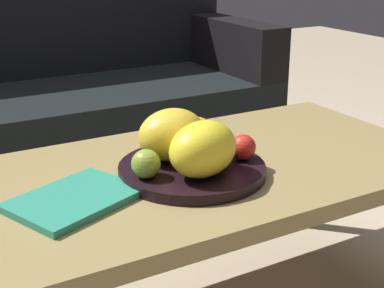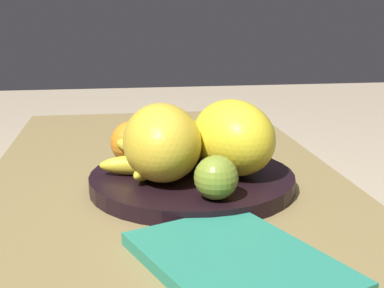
{
  "view_description": "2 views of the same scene",
  "coord_description": "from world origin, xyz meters",
  "px_view_note": "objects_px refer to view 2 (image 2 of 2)",
  "views": [
    {
      "loc": [
        -0.61,
        -1.07,
        0.94
      ],
      "look_at": [
        -0.02,
        -0.04,
        0.51
      ],
      "focal_mm": 52.35,
      "sensor_mm": 36.0,
      "label": 1
    },
    {
      "loc": [
        -0.84,
        0.08,
        0.72
      ],
      "look_at": [
        -0.02,
        -0.04,
        0.51
      ],
      "focal_mm": 48.81,
      "sensor_mm": 36.0,
      "label": 2
    }
  ],
  "objects_px": {
    "orange_left": "(132,142)",
    "apple_right": "(199,138)",
    "melon_smaller_beside": "(233,137)",
    "melon_large_front": "(162,142)",
    "apple_front": "(216,178)",
    "magazine": "(237,262)",
    "orange_front": "(180,140)",
    "fruit_bowl": "(192,180)",
    "banana_bunch": "(154,158)",
    "coffee_table": "(168,208)"
  },
  "relations": [
    {
      "from": "apple_front",
      "to": "apple_right",
      "type": "distance_m",
      "value": 0.24
    },
    {
      "from": "coffee_table",
      "to": "apple_right",
      "type": "distance_m",
      "value": 0.15
    },
    {
      "from": "apple_right",
      "to": "melon_large_front",
      "type": "bearing_deg",
      "value": 150.39
    },
    {
      "from": "apple_front",
      "to": "banana_bunch",
      "type": "relative_size",
      "value": 0.41
    },
    {
      "from": "orange_left",
      "to": "apple_right",
      "type": "height_order",
      "value": "orange_left"
    },
    {
      "from": "melon_smaller_beside",
      "to": "banana_bunch",
      "type": "xyz_separation_m",
      "value": [
        0.01,
        0.13,
        -0.03
      ]
    },
    {
      "from": "fruit_bowl",
      "to": "banana_bunch",
      "type": "relative_size",
      "value": 2.15
    },
    {
      "from": "melon_smaller_beside",
      "to": "banana_bunch",
      "type": "height_order",
      "value": "melon_smaller_beside"
    },
    {
      "from": "fruit_bowl",
      "to": "magazine",
      "type": "distance_m",
      "value": 0.28
    },
    {
      "from": "melon_large_front",
      "to": "banana_bunch",
      "type": "distance_m",
      "value": 0.04
    },
    {
      "from": "magazine",
      "to": "apple_right",
      "type": "bearing_deg",
      "value": -24.85
    },
    {
      "from": "melon_large_front",
      "to": "orange_left",
      "type": "bearing_deg",
      "value": 24.55
    },
    {
      "from": "melon_large_front",
      "to": "apple_front",
      "type": "relative_size",
      "value": 2.57
    },
    {
      "from": "apple_front",
      "to": "banana_bunch",
      "type": "distance_m",
      "value": 0.15
    },
    {
      "from": "orange_front",
      "to": "magazine",
      "type": "distance_m",
      "value": 0.36
    },
    {
      "from": "apple_front",
      "to": "magazine",
      "type": "bearing_deg",
      "value": 177.87
    },
    {
      "from": "coffee_table",
      "to": "orange_left",
      "type": "height_order",
      "value": "orange_left"
    },
    {
      "from": "fruit_bowl",
      "to": "apple_front",
      "type": "distance_m",
      "value": 0.13
    },
    {
      "from": "orange_left",
      "to": "melon_large_front",
      "type": "bearing_deg",
      "value": -155.45
    },
    {
      "from": "coffee_table",
      "to": "melon_large_front",
      "type": "distance_m",
      "value": 0.14
    },
    {
      "from": "orange_left",
      "to": "banana_bunch",
      "type": "distance_m",
      "value": 0.08
    },
    {
      "from": "apple_right",
      "to": "apple_front",
      "type": "bearing_deg",
      "value": 176.72
    },
    {
      "from": "coffee_table",
      "to": "apple_front",
      "type": "height_order",
      "value": "apple_front"
    },
    {
      "from": "melon_large_front",
      "to": "magazine",
      "type": "distance_m",
      "value": 0.28
    },
    {
      "from": "melon_large_front",
      "to": "apple_right",
      "type": "xyz_separation_m",
      "value": [
        0.14,
        -0.08,
        -0.03
      ]
    },
    {
      "from": "orange_front",
      "to": "apple_right",
      "type": "height_order",
      "value": "orange_front"
    },
    {
      "from": "melon_large_front",
      "to": "apple_front",
      "type": "bearing_deg",
      "value": -145.49
    },
    {
      "from": "orange_front",
      "to": "coffee_table",
      "type": "bearing_deg",
      "value": 149.99
    },
    {
      "from": "fruit_bowl",
      "to": "melon_smaller_beside",
      "type": "relative_size",
      "value": 2.02
    },
    {
      "from": "melon_smaller_beside",
      "to": "apple_right",
      "type": "xyz_separation_m",
      "value": [
        0.13,
        0.04,
        -0.03
      ]
    },
    {
      "from": "melon_smaller_beside",
      "to": "orange_left",
      "type": "xyz_separation_m",
      "value": [
        0.08,
        0.16,
        -0.02
      ]
    },
    {
      "from": "melon_large_front",
      "to": "orange_front",
      "type": "distance_m",
      "value": 0.1
    },
    {
      "from": "melon_large_front",
      "to": "orange_left",
      "type": "distance_m",
      "value": 0.11
    },
    {
      "from": "melon_smaller_beside",
      "to": "magazine",
      "type": "xyz_separation_m",
      "value": [
        -0.27,
        0.06,
        -0.08
      ]
    },
    {
      "from": "melon_large_front",
      "to": "magazine",
      "type": "bearing_deg",
      "value": -166.53
    },
    {
      "from": "coffee_table",
      "to": "magazine",
      "type": "height_order",
      "value": "magazine"
    },
    {
      "from": "coffee_table",
      "to": "banana_bunch",
      "type": "height_order",
      "value": "banana_bunch"
    },
    {
      "from": "orange_left",
      "to": "magazine",
      "type": "xyz_separation_m",
      "value": [
        -0.35,
        -0.11,
        -0.06
      ]
    },
    {
      "from": "orange_left",
      "to": "apple_right",
      "type": "distance_m",
      "value": 0.13
    },
    {
      "from": "apple_front",
      "to": "magazine",
      "type": "height_order",
      "value": "apple_front"
    },
    {
      "from": "melon_smaller_beside",
      "to": "magazine",
      "type": "height_order",
      "value": "melon_smaller_beside"
    },
    {
      "from": "melon_smaller_beside",
      "to": "apple_right",
      "type": "relative_size",
      "value": 2.77
    },
    {
      "from": "apple_front",
      "to": "melon_large_front",
      "type": "bearing_deg",
      "value": 34.51
    },
    {
      "from": "melon_large_front",
      "to": "banana_bunch",
      "type": "bearing_deg",
      "value": 20.19
    },
    {
      "from": "apple_front",
      "to": "magazine",
      "type": "distance_m",
      "value": 0.17
    },
    {
      "from": "magazine",
      "to": "orange_front",
      "type": "bearing_deg",
      "value": -18.53
    },
    {
      "from": "melon_smaller_beside",
      "to": "orange_left",
      "type": "distance_m",
      "value": 0.18
    },
    {
      "from": "melon_smaller_beside",
      "to": "orange_front",
      "type": "relative_size",
      "value": 2.12
    },
    {
      "from": "fruit_bowl",
      "to": "melon_smaller_beside",
      "type": "xyz_separation_m",
      "value": [
        -0.01,
        -0.07,
        0.07
      ]
    },
    {
      "from": "fruit_bowl",
      "to": "melon_large_front",
      "type": "xyz_separation_m",
      "value": [
        -0.02,
        0.05,
        0.07
      ]
    }
  ]
}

